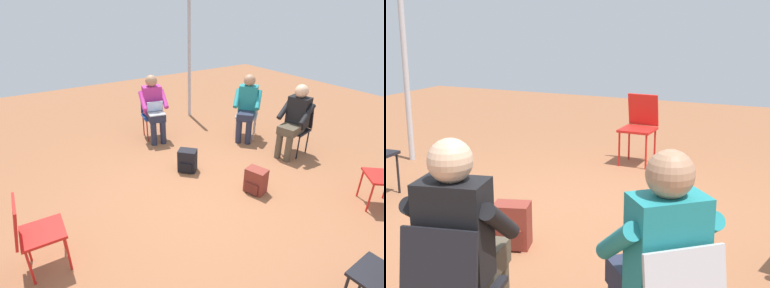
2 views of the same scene
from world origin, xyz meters
TOP-DOWN VIEW (x-y plane):
  - ground_plane at (0.00, 0.00)m, footprint 14.00×14.00m
  - chair_northwest at (-1.37, 1.92)m, footprint 0.58×0.59m
  - chair_north at (-0.32, 2.15)m, footprint 0.48×0.51m
  - chair_south at (0.06, -2.10)m, footprint 0.41×0.45m
  - chair_west at (-2.34, 0.32)m, footprint 0.51×0.48m
  - person_with_laptop at (-2.17, 0.28)m, footprint 0.58×0.56m
  - person_in_teal at (-1.26, 1.80)m, footprint 0.63×0.63m
  - person_in_black at (-0.29, 1.99)m, footprint 0.56×0.57m
  - backpack_near_laptop_user at (0.23, 0.67)m, footprint 0.33×0.30m
  - backpack_by_empty_chair at (-0.79, 0.17)m, footprint 0.34×0.34m
  - tent_pole_far at (-2.95, 1.57)m, footprint 0.07×0.07m

SIDE VIEW (x-z plane):
  - ground_plane at x=0.00m, z-range 0.00..0.00m
  - backpack_near_laptop_user at x=0.23m, z-range -0.02..0.34m
  - backpack_by_empty_chair at x=-0.79m, z-range -0.02..0.34m
  - chair_northwest at x=-1.37m, z-range 0.07..0.92m
  - chair_north at x=-0.32m, z-range 0.07..0.92m
  - chair_south at x=0.06m, z-range 0.07..0.92m
  - chair_west at x=-2.34m, z-range 0.07..0.92m
  - person_with_laptop at x=-2.17m, z-range 0.07..1.31m
  - person_in_teal at x=-1.26m, z-range 0.07..1.31m
  - person_in_black at x=-0.29m, z-range 0.07..1.31m
  - tent_pole_far at x=-2.95m, z-range 0.00..2.60m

